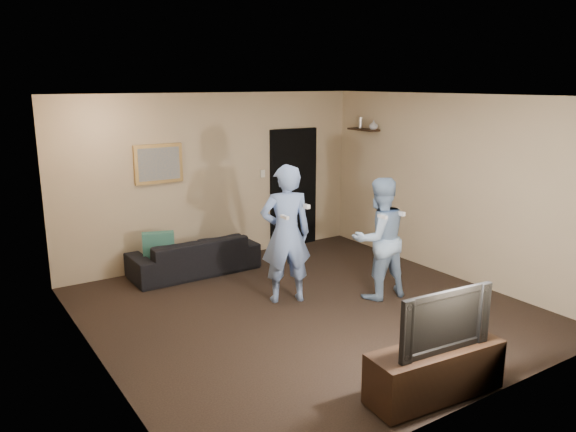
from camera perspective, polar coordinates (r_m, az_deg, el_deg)
ground at (r=7.06m, az=1.91°, el=-9.52°), size 5.00×5.00×0.00m
ceiling at (r=6.50m, az=2.09°, el=12.10°), size 5.00×5.00×0.04m
wall_back at (r=8.78m, az=-7.46°, el=3.82°), size 5.00×0.04×2.60m
wall_front at (r=4.90m, az=19.12°, el=-4.57°), size 5.00×0.04×2.60m
wall_left at (r=5.64m, az=-19.27°, el=-2.26°), size 0.04×5.00×2.60m
wall_right at (r=8.33m, az=16.22°, el=2.87°), size 0.04×5.00×2.60m
sofa at (r=8.39m, az=-9.52°, el=-3.94°), size 1.87×0.74×0.54m
throw_pillow at (r=8.14m, az=-13.01°, el=-3.11°), size 0.46×0.27×0.44m
painting_frame at (r=8.37m, az=-13.02°, el=5.20°), size 0.72×0.05×0.57m
painting_canvas at (r=8.34m, az=-12.96°, el=5.17°), size 0.62×0.01×0.47m
doorway at (r=9.52m, az=0.55°, el=2.85°), size 0.90×0.06×2.00m
light_switch at (r=9.15m, az=-2.59°, el=4.32°), size 0.08×0.02×0.12m
wall_shelf at (r=9.42m, az=7.68°, el=8.70°), size 0.20×0.60×0.03m
shelf_vase at (r=9.23m, az=8.69°, el=9.13°), size 0.17×0.17×0.15m
shelf_figurine at (r=9.47m, az=7.38°, el=9.38°), size 0.06×0.06×0.18m
tv_console at (r=5.34m, az=14.70°, el=-15.01°), size 1.32×0.53×0.46m
television at (r=5.12m, az=15.04°, el=-9.96°), size 0.98×0.21×0.56m
wii_player_left at (r=7.07m, az=-0.22°, el=-1.84°), size 0.75×0.62×1.77m
wii_player_right at (r=7.31m, az=9.22°, el=-2.26°), size 0.84×0.69×1.59m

